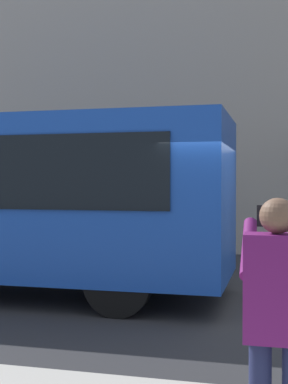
% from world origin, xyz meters
% --- Properties ---
extents(ground_plane, '(60.00, 60.00, 0.00)m').
position_xyz_m(ground_plane, '(0.00, 0.00, 0.00)').
color(ground_plane, '#2B2B2D').
extents(building_facade_far, '(28.00, 1.55, 12.00)m').
position_xyz_m(building_facade_far, '(-0.02, -6.80, 5.99)').
color(building_facade_far, '#A89E8E').
rests_on(building_facade_far, ground_plane).
extents(pedestrian_photographer, '(0.53, 0.52, 1.70)m').
position_xyz_m(pedestrian_photographer, '(-0.38, 4.88, 1.14)').
color(pedestrian_photographer, '#1E2347').
rests_on(pedestrian_photographer, sidewalk_curb).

